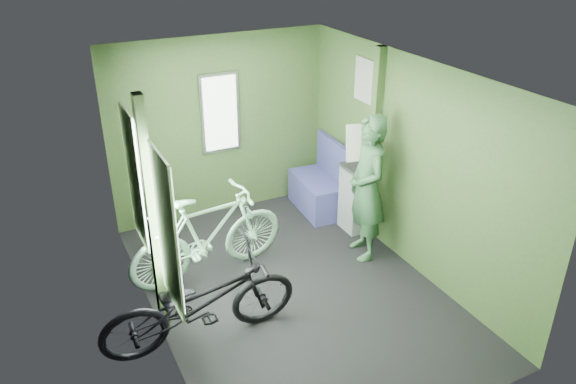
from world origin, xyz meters
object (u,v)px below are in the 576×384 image
object	(u,v)px
passenger	(367,188)
bench_seat	(320,190)
bicycle_mint	(212,277)
waste_box	(355,198)
bicycle_black	(204,344)

from	to	relation	value
passenger	bench_seat	world-z (taller)	passenger
bicycle_mint	bench_seat	distance (m)	2.04
passenger	bicycle_mint	bearing A→B (deg)	-88.28
passenger	waste_box	world-z (taller)	passenger
bicycle_black	bench_seat	world-z (taller)	bench_seat
bicycle_mint	waste_box	bearing A→B (deg)	-90.09
bicycle_black	passenger	xyz separation A→B (m)	(2.15, 0.64, 0.84)
bicycle_mint	passenger	distance (m)	1.96
bench_seat	passenger	bearing A→B (deg)	-90.49
bicycle_black	bicycle_mint	bearing A→B (deg)	-22.12
passenger	bench_seat	bearing A→B (deg)	-171.90
passenger	waste_box	xyz separation A→B (m)	(0.21, 0.54, -0.42)
bicycle_black	waste_box	world-z (taller)	waste_box
bicycle_black	bicycle_mint	distance (m)	1.06
bicycle_black	bench_seat	bearing A→B (deg)	-49.74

